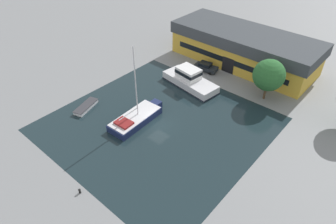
% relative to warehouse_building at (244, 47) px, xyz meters
% --- Properties ---
extents(ground_plane, '(440.00, 440.00, 0.00)m').
position_rel_warehouse_building_xyz_m(ground_plane, '(0.56, -24.78, -3.20)').
color(ground_plane, gray).
extents(water_canal, '(28.58, 28.38, 0.01)m').
position_rel_warehouse_building_xyz_m(water_canal, '(0.56, -24.78, -3.20)').
color(water_canal, '#19282D').
rests_on(water_canal, ground).
extents(warehouse_building, '(27.91, 10.95, 6.32)m').
position_rel_warehouse_building_xyz_m(warehouse_building, '(0.00, 0.00, 0.00)').
color(warehouse_building, gold).
rests_on(warehouse_building, ground).
extents(quay_tree_near_building, '(5.02, 5.02, 6.88)m').
position_rel_warehouse_building_xyz_m(quay_tree_near_building, '(9.09, -8.56, 1.16)').
color(quay_tree_near_building, brown).
rests_on(quay_tree_near_building, ground).
extents(parked_car, '(4.49, 2.43, 1.62)m').
position_rel_warehouse_building_xyz_m(parked_car, '(-3.41, -7.34, -2.38)').
color(parked_car, '#1E2328').
rests_on(parked_car, ground).
extents(sailboat_moored, '(3.77, 9.57, 11.84)m').
position_rel_warehouse_building_xyz_m(sailboat_moored, '(-2.34, -26.46, -2.56)').
color(sailboat_moored, '#19234C').
rests_on(sailboat_moored, water_canal).
extents(motor_cruiser, '(10.68, 5.24, 3.24)m').
position_rel_warehouse_building_xyz_m(motor_cruiser, '(-2.52, -13.43, -2.04)').
color(motor_cruiser, silver).
rests_on(motor_cruiser, water_canal).
extents(small_dinghy, '(2.86, 4.83, 0.60)m').
position_rel_warehouse_building_xyz_m(small_dinghy, '(-10.60, -29.36, -2.89)').
color(small_dinghy, white).
rests_on(small_dinghy, water_canal).
extents(mooring_bollard, '(0.28, 0.28, 0.67)m').
position_rel_warehouse_building_xyz_m(mooring_bollard, '(2.12, -39.68, -2.85)').
color(mooring_bollard, black).
rests_on(mooring_bollard, ground).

